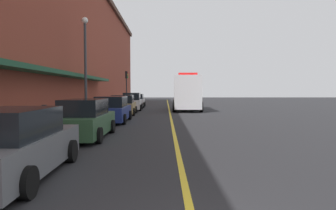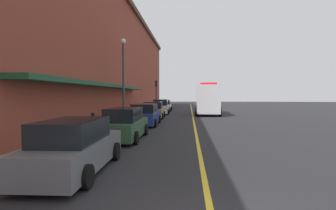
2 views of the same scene
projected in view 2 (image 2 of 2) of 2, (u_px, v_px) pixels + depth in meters
The scene contains 15 objects.
ground_plane at pixel (193, 116), 29.01m from camera, with size 112.00×112.00×0.00m, color #232326.
sidewalk_left at pixel (139, 115), 29.51m from camera, with size 2.40×70.00×0.15m, color #ADA8A0.
lane_center_stripe at pixel (193, 116), 29.01m from camera, with size 0.16×70.00×0.01m, color gold.
brick_building_left at pixel (73, 56), 28.83m from camera, with size 13.43×64.00×13.36m.
parked_car_0 at pixel (75, 147), 7.93m from camera, with size 2.07×4.74×1.65m.
parked_car_1 at pixel (125, 125), 13.74m from camera, with size 1.97×4.61×1.69m.
parked_car_2 at pixel (145, 115), 20.15m from camera, with size 2.16×4.83×1.68m.
parked_car_3 at pixel (154, 110), 25.96m from camera, with size 2.24×4.48×1.66m.
parked_car_4 at pixel (161, 107), 31.49m from camera, with size 2.14×4.40×1.81m.
parked_car_5 at pixel (164, 106), 36.99m from camera, with size 2.13×4.32×1.62m.
box_truck at pixel (207, 100), 30.83m from camera, with size 3.03×7.89×3.70m.
parking_meter_0 at pixel (93, 121), 13.09m from camera, with size 0.14×0.18×1.33m.
parking_meter_1 at pixel (147, 106), 30.28m from camera, with size 0.14×0.18×1.33m.
street_lamp_left at pixel (123, 71), 21.51m from camera, with size 0.44×0.44×6.94m.
traffic_light_near at pixel (156, 89), 38.03m from camera, with size 0.38×0.36×4.30m.
Camera 2 is at (-0.45, -4.07, 2.42)m, focal length 27.38 mm.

